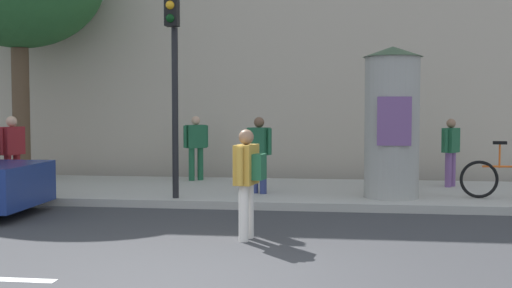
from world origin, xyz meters
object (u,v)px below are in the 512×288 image
object	(u,v)px
pedestrian_tallest	(259,149)
bicycle_leaning	(508,178)
pedestrian_in_light_jacket	(248,174)
pedestrian_near_pole	(12,148)
poster_column	(392,121)
pedestrian_in_red_top	(196,143)
traffic_light	(173,55)
pedestrian_with_backpack	(451,147)

from	to	relation	value
pedestrian_tallest	bicycle_leaning	xyz separation A→B (m)	(4.76, -0.12, -0.50)
pedestrian_in_light_jacket	pedestrian_near_pole	size ratio (longest dim) A/B	1.01
poster_column	pedestrian_in_light_jacket	size ratio (longest dim) A/B	1.84
pedestrian_near_pole	pedestrian_in_red_top	xyz separation A→B (m)	(3.11, 2.81, -0.02)
pedestrian_near_pole	pedestrian_in_light_jacket	bearing A→B (deg)	-30.59
traffic_light	pedestrian_with_backpack	bearing A→B (deg)	25.36
pedestrian_in_red_top	poster_column	bearing A→B (deg)	-28.16
traffic_light	pedestrian_near_pole	size ratio (longest dim) A/B	2.56
pedestrian_near_pole	bicycle_leaning	world-z (taller)	pedestrian_near_pole
pedestrian_tallest	bicycle_leaning	world-z (taller)	pedestrian_tallest
pedestrian_in_light_jacket	pedestrian_in_red_top	distance (m)	6.25
poster_column	pedestrian_with_backpack	distance (m)	2.42
bicycle_leaning	pedestrian_tallest	bearing A→B (deg)	178.53
bicycle_leaning	pedestrian_with_backpack	bearing A→B (deg)	113.40
pedestrian_tallest	pedestrian_near_pole	bearing A→B (deg)	-171.77
pedestrian_in_red_top	pedestrian_tallest	bearing A→B (deg)	-49.76
pedestrian_in_red_top	pedestrian_with_backpack	distance (m)	5.80
traffic_light	pedestrian_in_light_jacket	world-z (taller)	traffic_light
traffic_light	pedestrian_in_light_jacket	distance (m)	3.86
pedestrian_in_red_top	pedestrian_with_backpack	size ratio (longest dim) A/B	1.03
traffic_light	pedestrian_in_red_top	size ratio (longest dim) A/B	2.61
traffic_light	pedestrian_tallest	bearing A→B (deg)	32.94
pedestrian_tallest	bicycle_leaning	bearing A→B (deg)	-1.47
poster_column	pedestrian_with_backpack	xyz separation A→B (m)	(1.41, 1.88, -0.60)
pedestrian_with_backpack	pedestrian_in_red_top	bearing A→B (deg)	175.42
traffic_light	pedestrian_tallest	world-z (taller)	traffic_light
pedestrian_in_light_jacket	pedestrian_with_backpack	size ratio (longest dim) A/B	1.05
poster_column	bicycle_leaning	world-z (taller)	poster_column
poster_column	pedestrian_in_light_jacket	distance (m)	4.26
pedestrian_near_pole	pedestrian_with_backpack	bearing A→B (deg)	14.78
pedestrian_with_backpack	pedestrian_in_light_jacket	bearing A→B (deg)	-124.16
pedestrian_with_backpack	pedestrian_tallest	xyz separation A→B (m)	(-4.00, -1.64, 0.03)
pedestrian_in_light_jacket	pedestrian_tallest	bearing A→B (deg)	94.88
pedestrian_in_red_top	bicycle_leaning	bearing A→B (deg)	-18.77
traffic_light	pedestrian_near_pole	xyz separation A→B (m)	(-3.39, 0.26, -1.78)
traffic_light	poster_column	xyz separation A→B (m)	(4.09, 0.73, -1.24)
pedestrian_in_light_jacket	bicycle_leaning	bearing A→B (deg)	39.52
traffic_light	pedestrian_in_red_top	bearing A→B (deg)	95.24
pedestrian_with_backpack	bicycle_leaning	world-z (taller)	pedestrian_with_backpack
poster_column	pedestrian_in_red_top	distance (m)	4.99
pedestrian_in_red_top	pedestrian_with_backpack	xyz separation A→B (m)	(5.78, -0.46, -0.03)
traffic_light	bicycle_leaning	bearing A→B (deg)	7.71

